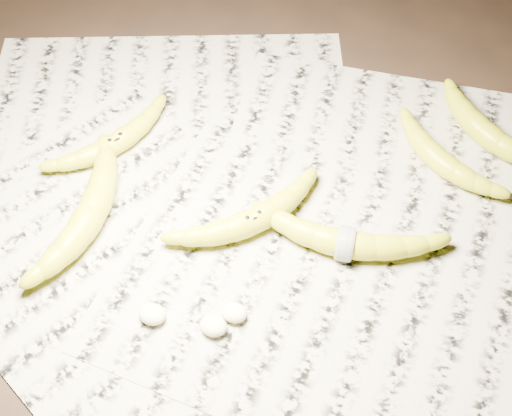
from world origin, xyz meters
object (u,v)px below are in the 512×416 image
(banana_left_a, at_px, (115,141))
(banana_upper_b, at_px, (483,130))
(banana_taped, at_px, (345,242))
(banana_upper_a, at_px, (439,158))
(banana_center, at_px, (252,220))
(banana_left_b, at_px, (91,211))

(banana_left_a, distance_m, banana_upper_b, 0.53)
(banana_upper_b, bearing_deg, banana_taped, -82.39)
(banana_taped, xyz_separation_m, banana_upper_a, (0.09, 0.18, -0.00))
(banana_center, xyz_separation_m, banana_upper_a, (0.22, 0.18, -0.00))
(banana_center, distance_m, banana_taped, 0.12)
(banana_left_a, xyz_separation_m, banana_left_b, (0.02, -0.12, 0.00))
(banana_left_b, bearing_deg, banana_center, -77.09)
(banana_upper_a, bearing_deg, banana_left_a, -131.56)
(banana_left_a, relative_size, banana_center, 0.93)
(banana_left_b, relative_size, banana_taped, 0.96)
(banana_center, xyz_separation_m, banana_upper_b, (0.27, 0.25, -0.00))
(banana_left_a, bearing_deg, banana_taped, -69.27)
(banana_left_a, height_order, banana_left_b, banana_left_b)
(banana_upper_a, bearing_deg, banana_left_b, -116.42)
(banana_left_a, distance_m, banana_left_b, 0.13)
(banana_center, relative_size, banana_upper_a, 1.16)
(banana_left_b, bearing_deg, banana_upper_b, -58.81)
(banana_left_a, height_order, banana_taped, banana_taped)
(banana_left_b, bearing_deg, banana_left_a, 8.57)
(banana_center, bearing_deg, banana_upper_b, -3.46)
(banana_left_a, relative_size, banana_left_b, 0.85)
(banana_taped, bearing_deg, banana_upper_a, 57.46)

